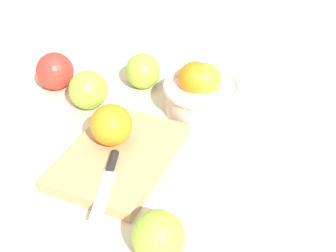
# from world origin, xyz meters

# --- Properties ---
(ground_plane) EXTENTS (2.40, 2.40, 0.00)m
(ground_plane) POSITION_xyz_m (0.00, 0.00, 0.00)
(ground_plane) COLOR beige
(bowl) EXTENTS (0.16, 0.16, 0.11)m
(bowl) POSITION_xyz_m (-0.12, 0.12, 0.05)
(bowl) COLOR beige
(bowl) RESTS_ON ground_plane
(cutting_board) EXTENTS (0.26, 0.18, 0.02)m
(cutting_board) POSITION_xyz_m (0.09, 0.04, 0.01)
(cutting_board) COLOR tan
(cutting_board) RESTS_ON ground_plane
(orange_on_board) EXTENTS (0.08, 0.08, 0.08)m
(orange_on_board) POSITION_xyz_m (0.06, 0.01, 0.06)
(orange_on_board) COLOR orange
(orange_on_board) RESTS_ON cutting_board
(knife) EXTENTS (0.15, 0.06, 0.01)m
(knife) POSITION_xyz_m (0.15, 0.05, 0.03)
(knife) COLOR silver
(knife) RESTS_ON cutting_board
(apple_front_left) EXTENTS (0.08, 0.08, 0.08)m
(apple_front_left) POSITION_xyz_m (-0.09, -0.20, 0.04)
(apple_front_left) COLOR red
(apple_front_left) RESTS_ON ground_plane
(apple_mid_left) EXTENTS (0.08, 0.08, 0.08)m
(apple_mid_left) POSITION_xyz_m (-0.16, -0.03, 0.04)
(apple_mid_left) COLOR #8EB738
(apple_mid_left) RESTS_ON ground_plane
(apple_front_left_2) EXTENTS (0.08, 0.08, 0.08)m
(apple_front_left_2) POSITION_xyz_m (-0.05, -0.10, 0.04)
(apple_front_left_2) COLOR #8EB738
(apple_front_left_2) RESTS_ON ground_plane
(apple_back_right) EXTENTS (0.08, 0.08, 0.08)m
(apple_back_right) POSITION_xyz_m (0.25, 0.18, 0.04)
(apple_back_right) COLOR #8EB738
(apple_back_right) RESTS_ON ground_plane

